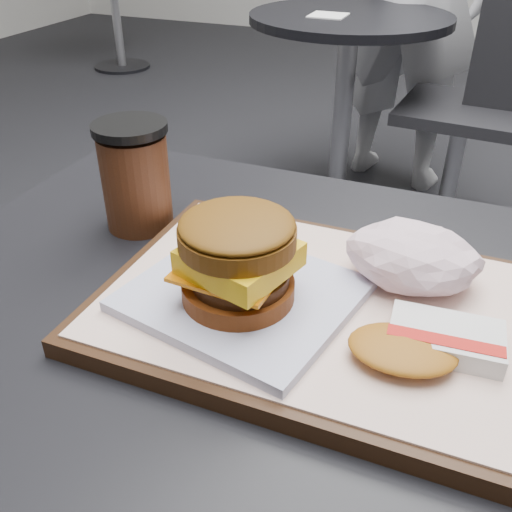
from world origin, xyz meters
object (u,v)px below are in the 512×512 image
Objects in this scene: serving_tray at (309,306)px; neighbor_chair at (488,99)px; neighbor_table at (346,73)px; customer_table at (279,438)px; hash_brown at (426,343)px; breakfast_sandwich at (240,268)px; coffee_cup at (135,177)px; crumpled_wrapper at (413,257)px.

neighbor_chair is at bearing 85.91° from serving_tray.
neighbor_table is at bearing 102.79° from serving_tray.
customer_table is at bearing -78.02° from neighbor_table.
customer_table is 6.50× the size of hash_brown.
hash_brown is (0.16, -0.00, -0.03)m from breakfast_sandwich.
neighbor_table is at bearing 95.04° from coffee_cup.
crumpled_wrapper is (-0.03, 0.10, 0.02)m from hash_brown.
breakfast_sandwich is at bearing -145.34° from crumpled_wrapper.
neighbor_chair is at bearing 1.08° from neighbor_table.
serving_tray is 3.08× the size of crumpled_wrapper.
serving_tray is at bearing -142.56° from crumpled_wrapper.
serving_tray is 0.11m from crumpled_wrapper.
neighbor_table is 0.85× the size of neighbor_chair.
hash_brown is at bearing -18.13° from serving_tray.
hash_brown is (0.11, -0.04, 0.02)m from serving_tray.
coffee_cup reaches higher than neighbor_chair.
neighbor_chair is at bearing 88.63° from crumpled_wrapper.
hash_brown is 0.16× the size of neighbor_table.
crumpled_wrapper is 0.32m from coffee_cup.
serving_tray is at bearing -94.09° from neighbor_chair.
crumpled_wrapper is (0.14, 0.09, -0.01)m from breakfast_sandwich.
customer_table is 0.26m from hash_brown.
hash_brown is 0.99× the size of coffee_cup.
hash_brown is 0.37m from coffee_cup.
crumpled_wrapper is at bearing 34.66° from breakfast_sandwich.
breakfast_sandwich is (-0.06, -0.03, 0.05)m from serving_tray.
coffee_cup reaches higher than hash_brown.
neighbor_table is (-0.14, 1.56, -0.28)m from coffee_cup.
coffee_cup is 1.59m from neighbor_table.
crumpled_wrapper is at bearing 37.44° from serving_tray.
customer_table is at bearing -94.94° from neighbor_chair.
customer_table is at bearing 164.65° from hash_brown.
crumpled_wrapper is 0.14× the size of neighbor_chair.
breakfast_sandwich is at bearing -95.87° from neighbor_chair.
coffee_cup is (-0.35, 0.12, 0.03)m from hash_brown.
coffee_cup reaches higher than neighbor_table.
neighbor_chair is (0.12, 1.66, -0.27)m from serving_tray.
serving_tray is 3.09× the size of hash_brown.
neighbor_table is (-0.48, 1.69, -0.25)m from hash_brown.
breakfast_sandwich reaches higher than neighbor_table.
breakfast_sandwich is 1.79× the size of hash_brown.
coffee_cup is 1.64m from neighbor_chair.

